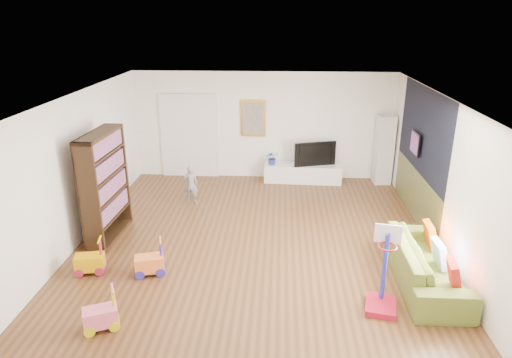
# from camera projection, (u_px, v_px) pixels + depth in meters

# --- Properties ---
(floor) EXTENTS (6.50, 7.50, 0.00)m
(floor) POSITION_uv_depth(u_px,v_px,m) (255.00, 245.00, 8.43)
(floor) COLOR brown
(floor) RESTS_ON ground
(ceiling) EXTENTS (6.50, 7.50, 0.00)m
(ceiling) POSITION_uv_depth(u_px,v_px,m) (255.00, 99.00, 7.50)
(ceiling) COLOR white
(ceiling) RESTS_ON ground
(wall_back) EXTENTS (6.50, 0.00, 2.70)m
(wall_back) POSITION_uv_depth(u_px,v_px,m) (263.00, 126.00, 11.48)
(wall_back) COLOR white
(wall_back) RESTS_ON ground
(wall_front) EXTENTS (6.50, 0.00, 2.70)m
(wall_front) POSITION_uv_depth(u_px,v_px,m) (233.00, 306.00, 4.45)
(wall_front) COLOR silver
(wall_front) RESTS_ON ground
(wall_left) EXTENTS (0.00, 7.50, 2.70)m
(wall_left) POSITION_uv_depth(u_px,v_px,m) (73.00, 173.00, 8.13)
(wall_left) COLOR silver
(wall_left) RESTS_ON ground
(wall_right) EXTENTS (0.00, 7.50, 2.70)m
(wall_right) POSITION_uv_depth(u_px,v_px,m) (444.00, 180.00, 7.79)
(wall_right) COLOR silver
(wall_right) RESTS_ON ground
(navy_accent) EXTENTS (0.01, 3.20, 1.70)m
(navy_accent) POSITION_uv_depth(u_px,v_px,m) (423.00, 131.00, 8.94)
(navy_accent) COLOR black
(navy_accent) RESTS_ON wall_right
(olive_wainscot) EXTENTS (0.01, 3.20, 1.00)m
(olive_wainscot) POSITION_uv_depth(u_px,v_px,m) (415.00, 195.00, 9.40)
(olive_wainscot) COLOR brown
(olive_wainscot) RESTS_ON wall_right
(doorway) EXTENTS (1.45, 0.06, 2.10)m
(doorway) POSITION_uv_depth(u_px,v_px,m) (189.00, 137.00, 11.64)
(doorway) COLOR white
(doorway) RESTS_ON ground
(painting_back) EXTENTS (0.62, 0.06, 0.92)m
(painting_back) POSITION_uv_depth(u_px,v_px,m) (253.00, 118.00, 11.39)
(painting_back) COLOR gold
(painting_back) RESTS_ON wall_back
(artwork_right) EXTENTS (0.04, 0.56, 0.46)m
(artwork_right) POSITION_uv_depth(u_px,v_px,m) (415.00, 143.00, 9.23)
(artwork_right) COLOR #7F3F8C
(artwork_right) RESTS_ON wall_right
(media_console) EXTENTS (1.95, 0.56, 0.45)m
(media_console) POSITION_uv_depth(u_px,v_px,m) (303.00, 173.00, 11.50)
(media_console) COLOR white
(media_console) RESTS_ON ground
(tall_cabinet) EXTENTS (0.42, 0.42, 1.72)m
(tall_cabinet) POSITION_uv_depth(u_px,v_px,m) (384.00, 150.00, 11.22)
(tall_cabinet) COLOR silver
(tall_cabinet) RESTS_ON ground
(bookshelf) EXTENTS (0.42, 1.41, 2.04)m
(bookshelf) POSITION_uv_depth(u_px,v_px,m) (105.00, 186.00, 8.41)
(bookshelf) COLOR black
(bookshelf) RESTS_ON ground
(sofa) EXTENTS (0.90, 2.26, 0.66)m
(sofa) POSITION_uv_depth(u_px,v_px,m) (425.00, 263.00, 7.17)
(sofa) COLOR #5D6E26
(sofa) RESTS_ON ground
(basketball_hoop) EXTENTS (0.54, 0.61, 1.26)m
(basketball_hoop) POSITION_uv_depth(u_px,v_px,m) (385.00, 271.00, 6.39)
(basketball_hoop) COLOR #A81228
(basketball_hoop) RESTS_ON ground
(ride_on_yellow) EXTENTS (0.50, 0.37, 0.61)m
(ride_on_yellow) POSITION_uv_depth(u_px,v_px,m) (89.00, 256.00, 7.42)
(ride_on_yellow) COLOR #E5AA04
(ride_on_yellow) RESTS_ON ground
(ride_on_orange) EXTENTS (0.52, 0.40, 0.62)m
(ride_on_orange) POSITION_uv_depth(u_px,v_px,m) (149.00, 258.00, 7.38)
(ride_on_orange) COLOR orange
(ride_on_orange) RESTS_ON ground
(ride_on_pink) EXTENTS (0.52, 0.43, 0.60)m
(ride_on_pink) POSITION_uv_depth(u_px,v_px,m) (100.00, 310.00, 6.09)
(ride_on_pink) COLOR pink
(ride_on_pink) RESTS_ON ground
(child) EXTENTS (0.32, 0.21, 0.86)m
(child) POSITION_uv_depth(u_px,v_px,m) (191.00, 184.00, 10.17)
(child) COLOR gray
(child) RESTS_ON ground
(tv) EXTENTS (1.06, 0.43, 0.61)m
(tv) POSITION_uv_depth(u_px,v_px,m) (314.00, 153.00, 11.33)
(tv) COLOR black
(tv) RESTS_ON media_console
(vase_plant) EXTENTS (0.37, 0.34, 0.36)m
(vase_plant) POSITION_uv_depth(u_px,v_px,m) (272.00, 158.00, 11.38)
(vase_plant) COLOR navy
(vase_plant) RESTS_ON media_console
(pillow_left) EXTENTS (0.17, 0.43, 0.42)m
(pillow_left) POSITION_uv_depth(u_px,v_px,m) (454.00, 275.00, 6.51)
(pillow_left) COLOR #AC1E17
(pillow_left) RESTS_ON sofa
(pillow_center) EXTENTS (0.12, 0.41, 0.41)m
(pillow_center) POSITION_uv_depth(u_px,v_px,m) (440.00, 254.00, 7.08)
(pillow_center) COLOR white
(pillow_center) RESTS_ON sofa
(pillow_right) EXTENTS (0.12, 0.42, 0.41)m
(pillow_right) POSITION_uv_depth(u_px,v_px,m) (430.00, 235.00, 7.68)
(pillow_right) COLOR #C23A03
(pillow_right) RESTS_ON sofa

